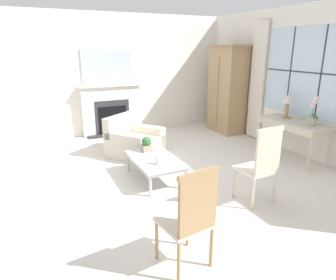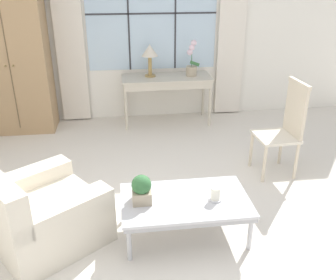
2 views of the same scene
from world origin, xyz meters
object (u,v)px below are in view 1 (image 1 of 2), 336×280
at_px(fireplace, 111,106).
at_px(side_chair_wooden, 262,162).
at_px(table_lamp, 288,100).
at_px(pillar_candle, 158,161).
at_px(console_table, 293,125).
at_px(accent_chair_wooden, 191,215).
at_px(potted_orchid, 313,115).
at_px(potted_plant_small, 147,144).
at_px(armoire, 227,89).
at_px(armchair_upholstered, 134,142).
at_px(coffee_table, 155,161).

xyz_separation_m(fireplace, side_chair_wooden, (4.20, 0.90, -0.08)).
bearing_deg(table_lamp, pillar_candle, -83.87).
relative_size(console_table, accent_chair_wooden, 1.27).
height_order(table_lamp, side_chair_wooden, table_lamp).
distance_m(console_table, table_lamp, 0.50).
bearing_deg(potted_orchid, side_chair_wooden, -67.04).
distance_m(fireplace, potted_plant_small, 2.52).
distance_m(armoire, accent_chair_wooden, 5.13).
bearing_deg(table_lamp, console_table, -12.73).
height_order(fireplace, side_chair_wooden, fireplace).
relative_size(armoire, armchair_upholstered, 1.71).
bearing_deg(potted_orchid, console_table, -178.60).
bearing_deg(potted_orchid, potted_plant_small, -109.13).
height_order(armoire, side_chair_wooden, armoire).
bearing_deg(potted_orchid, coffee_table, -101.74).
xyz_separation_m(side_chair_wooden, pillar_candle, (-1.06, -1.02, -0.18)).
relative_size(side_chair_wooden, potted_plant_small, 4.30).
xyz_separation_m(table_lamp, potted_plant_small, (-0.33, -2.76, -0.59)).
bearing_deg(pillar_candle, armchair_upholstered, 175.32).
height_order(potted_orchid, armchair_upholstered, potted_orchid).
bearing_deg(side_chair_wooden, console_table, 122.68).
relative_size(console_table, potted_plant_small, 5.26).
xyz_separation_m(console_table, pillar_candle, (0.06, -2.77, -0.22)).
bearing_deg(coffee_table, pillar_candle, -11.04).
distance_m(coffee_table, pillar_candle, 0.28).
height_order(table_lamp, pillar_candle, table_lamp).
xyz_separation_m(potted_orchid, coffee_table, (-0.57, -2.73, -0.60)).
relative_size(fireplace, coffee_table, 1.80).
bearing_deg(side_chair_wooden, armchair_upholstered, -160.62).
height_order(armoire, pillar_candle, armoire).
bearing_deg(console_table, armoire, 179.49).
height_order(armchair_upholstered, pillar_candle, armchair_upholstered).
distance_m(armoire, coffee_table, 3.44).
distance_m(fireplace, armchair_upholstered, 1.70).
bearing_deg(armchair_upholstered, potted_plant_small, -4.23).
relative_size(fireplace, potted_orchid, 3.79).
xyz_separation_m(console_table, potted_orchid, (0.38, 0.01, 0.28)).
xyz_separation_m(fireplace, table_lamp, (2.84, 2.70, 0.39)).
bearing_deg(table_lamp, potted_plant_small, -96.74).
bearing_deg(side_chair_wooden, coffee_table, -143.46).
height_order(accent_chair_wooden, potted_plant_small, accent_chair_wooden).
relative_size(potted_orchid, pillar_candle, 3.89).
relative_size(side_chair_wooden, pillar_candle, 8.02).
bearing_deg(armoire, side_chair_wooden, -28.42).
bearing_deg(fireplace, coffee_table, -1.46).
bearing_deg(potted_plant_small, accent_chair_wooden, -11.62).
bearing_deg(table_lamp, fireplace, -136.48).
bearing_deg(pillar_candle, coffee_table, 168.96).
bearing_deg(fireplace, armoire, 70.60).
bearing_deg(console_table, potted_plant_small, -101.81).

